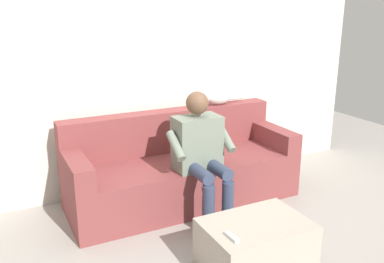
% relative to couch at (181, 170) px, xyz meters
% --- Properties ---
extents(ground_plane, '(8.00, 8.00, 0.00)m').
position_rel_couch_xyz_m(ground_plane, '(0.00, 0.75, -0.31)').
color(ground_plane, gray).
extents(back_wall, '(4.80, 0.06, 2.64)m').
position_rel_couch_xyz_m(back_wall, '(0.00, -0.50, 1.01)').
color(back_wall, beige).
rests_on(back_wall, ground).
extents(couch, '(2.17, 0.79, 0.84)m').
position_rel_couch_xyz_m(couch, '(0.00, 0.00, 0.00)').
color(couch, brown).
rests_on(couch, ground).
extents(coffee_table, '(0.75, 0.52, 0.36)m').
position_rel_couch_xyz_m(coffee_table, '(0.00, 1.25, -0.13)').
color(coffee_table, '#A89E8E').
rests_on(coffee_table, ground).
extents(person_solo_seated, '(0.56, 0.56, 1.13)m').
position_rel_couch_xyz_m(person_solo_seated, '(-0.01, 0.39, 0.33)').
color(person_solo_seated, slate).
rests_on(person_solo_seated, ground).
extents(cat_on_backrest, '(0.52, 0.14, 0.17)m').
position_rel_couch_xyz_m(cat_on_backrest, '(-0.51, -0.25, 0.62)').
color(cat_on_backrest, silver).
rests_on(cat_on_backrest, couch).
extents(remote_white, '(0.04, 0.13, 0.02)m').
position_rel_couch_xyz_m(remote_white, '(0.27, 1.35, 0.06)').
color(remote_white, white).
rests_on(remote_white, coffee_table).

